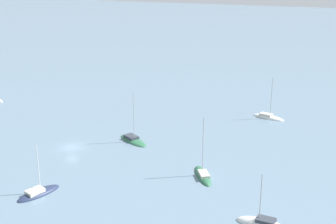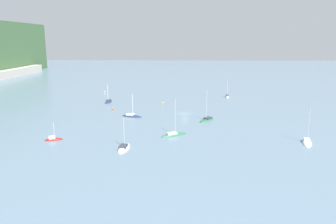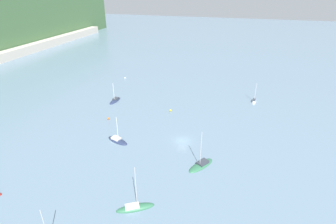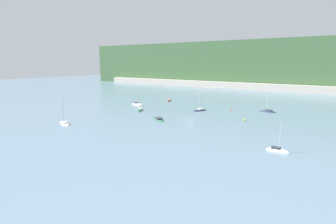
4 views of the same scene
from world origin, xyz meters
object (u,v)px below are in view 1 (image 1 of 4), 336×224
at_px(sailboat_6, 133,140).
at_px(sailboat_2, 203,176).
at_px(sailboat_4, 268,118).
at_px(sailboat_7, 38,193).

bearing_deg(sailboat_6, sailboat_2, 1.20).
relative_size(sailboat_4, sailboat_6, 0.95).
bearing_deg(sailboat_7, sailboat_2, -35.20).
distance_m(sailboat_2, sailboat_4, 34.23).
distance_m(sailboat_2, sailboat_6, 20.23).
bearing_deg(sailboat_2, sailboat_4, -39.29).
bearing_deg(sailboat_6, sailboat_7, -67.97).
distance_m(sailboat_4, sailboat_6, 32.66).
xyz_separation_m(sailboat_4, sailboat_7, (27.28, 48.38, 0.00)).
relative_size(sailboat_4, sailboat_7, 1.18).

